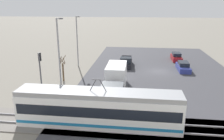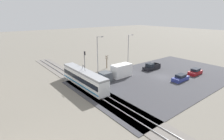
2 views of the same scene
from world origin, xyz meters
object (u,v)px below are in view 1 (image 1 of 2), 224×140
at_px(sedan_car_0, 183,67).
at_px(light_rail_tram, 98,109).
at_px(sedan_car_1, 176,57).
at_px(traffic_light_pole, 41,71).
at_px(street_tree, 63,70).
at_px(box_truck, 116,79).
at_px(pickup_truck, 126,62).
at_px(street_lamp_near_crossing, 77,38).
at_px(street_lamp_mid_block, 59,51).

bearing_deg(sedan_car_0, light_rail_tram, -120.54).
distance_m(sedan_car_1, traffic_light_pole, 28.63).
xyz_separation_m(light_rail_tram, street_tree, (7.35, -11.55, 0.05)).
bearing_deg(box_truck, pickup_truck, -93.40).
bearing_deg(light_rail_tram, sedan_car_0, -120.54).
bearing_deg(street_lamp_near_crossing, box_truck, 125.85).
height_order(sedan_car_1, street_lamp_mid_block, street_lamp_mid_block).
distance_m(sedan_car_0, traffic_light_pole, 23.93).
height_order(box_truck, street_tree, street_tree).
bearing_deg(traffic_light_pole, street_lamp_near_crossing, -90.28).
xyz_separation_m(street_tree, street_lamp_near_crossing, (0.03, -8.50, 3.37)).
relative_size(pickup_truck, street_lamp_near_crossing, 0.61).
height_order(sedan_car_1, traffic_light_pole, traffic_light_pole).
relative_size(sedan_car_1, street_lamp_near_crossing, 0.48).
bearing_deg(street_tree, street_lamp_mid_block, 105.21).
distance_m(street_lamp_near_crossing, street_lamp_mid_block, 12.07).
bearing_deg(street_lamp_near_crossing, light_rail_tram, 110.20).
relative_size(sedan_car_1, street_lamp_mid_block, 0.46).
xyz_separation_m(light_rail_tram, traffic_light_pole, (7.46, -4.54, 2.00)).
relative_size(light_rail_tram, pickup_truck, 2.77).
xyz_separation_m(sedan_car_0, sedan_car_1, (0.06, -6.91, 0.04)).
height_order(sedan_car_0, street_lamp_near_crossing, street_lamp_near_crossing).
xyz_separation_m(traffic_light_pole, street_lamp_mid_block, (-1.06, -3.48, 1.63)).
xyz_separation_m(sedan_car_1, street_lamp_mid_block, (17.61, 18.00, 4.62)).
bearing_deg(pickup_truck, box_truck, 86.60).
distance_m(box_truck, sedan_car_1, 20.12).
distance_m(sedan_car_0, street_lamp_mid_block, 21.38).
bearing_deg(traffic_light_pole, pickup_truck, -118.65).
bearing_deg(sedan_car_0, sedan_car_1, 90.49).
bearing_deg(sedan_car_0, street_tree, -157.90).
bearing_deg(sedan_car_1, sedan_car_0, 90.49).
distance_m(pickup_truck, traffic_light_pole, 18.64).
relative_size(sedan_car_0, street_lamp_near_crossing, 0.52).
relative_size(sedan_car_0, street_lamp_mid_block, 0.50).
height_order(pickup_truck, sedan_car_0, pickup_truck).
relative_size(traffic_light_pole, street_tree, 1.49).
height_order(box_truck, pickup_truck, box_truck).
bearing_deg(sedan_car_1, traffic_light_pole, 49.00).
distance_m(pickup_truck, sedan_car_0, 10.04).
xyz_separation_m(sedan_car_0, street_lamp_near_crossing, (18.66, -0.94, 4.45)).
xyz_separation_m(box_truck, street_lamp_mid_block, (7.06, 0.89, 3.84)).
distance_m(sedan_car_0, street_tree, 20.14).
bearing_deg(traffic_light_pole, sedan_car_0, -142.12).
height_order(traffic_light_pole, street_lamp_near_crossing, street_lamp_near_crossing).
relative_size(box_truck, street_lamp_mid_block, 0.92).
relative_size(light_rail_tram, street_tree, 3.87).
bearing_deg(street_lamp_mid_block, light_rail_tram, 128.53).
xyz_separation_m(sedan_car_0, traffic_light_pole, (18.73, 14.57, 3.04)).
bearing_deg(street_tree, street_lamp_near_crossing, -89.81).
bearing_deg(pickup_truck, street_lamp_mid_block, 58.50).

